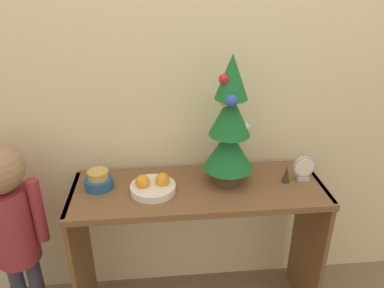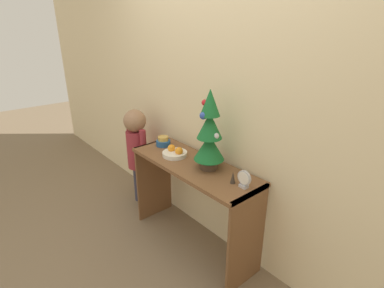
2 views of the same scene
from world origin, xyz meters
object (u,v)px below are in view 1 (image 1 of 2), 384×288
fruit_bowl (153,186)px  desk_clock (304,169)px  child_figure (10,216)px  figurine (286,174)px  mini_tree (230,127)px  singing_bowl (99,181)px

fruit_bowl → desk_clock: 0.72m
desk_clock → child_figure: 1.39m
figurine → mini_tree: bearing=173.4°
fruit_bowl → figurine: bearing=2.1°
mini_tree → fruit_bowl: 0.44m
desk_clock → singing_bowl: bearing=178.7°
figurine → singing_bowl: bearing=177.7°
mini_tree → child_figure: (-1.01, -0.05, -0.39)m
singing_bowl → desk_clock: desk_clock is taller
child_figure → fruit_bowl: bearing=-0.9°
fruit_bowl → desk_clock: size_ratio=1.66×
mini_tree → child_figure: bearing=-177.5°
figurine → desk_clock: bearing=8.0°
mini_tree → figurine: 0.37m
figurine → child_figure: 1.30m
singing_bowl → figurine: (0.88, -0.03, 0.01)m
mini_tree → singing_bowl: size_ratio=4.72×
fruit_bowl → mini_tree: bearing=8.8°
mini_tree → desk_clock: (0.36, -0.02, -0.22)m
mini_tree → figurine: size_ratio=6.89×
desk_clock → figurine: bearing=-172.0°
fruit_bowl → figurine: 0.63m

